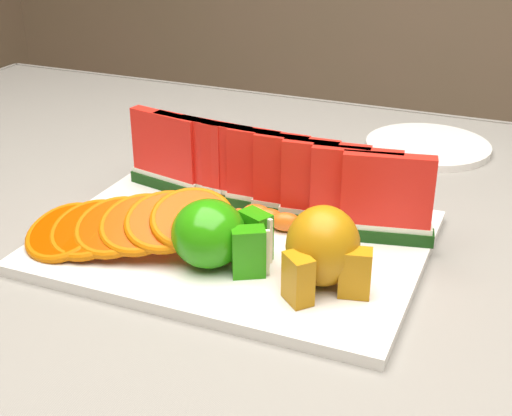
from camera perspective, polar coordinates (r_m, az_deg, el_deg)
The scene contains 11 objects.
table at distance 0.86m, azimuth 0.09°, elevation -8.23°, with size 1.40×0.90×0.75m.
tablecloth at distance 0.82m, azimuth 0.10°, elevation -4.62°, with size 1.53×1.03×0.20m.
platter at distance 0.78m, azimuth -1.62°, elevation -2.67°, with size 0.40×0.30×0.01m.
apple_cluster at distance 0.71m, azimuth -3.22°, elevation -2.19°, with size 0.11×0.09×0.07m.
pear_cluster at distance 0.67m, azimuth 5.41°, elevation -3.32°, with size 0.10×0.10×0.08m.
side_plate at distance 1.08m, azimuth 13.58°, elevation 4.84°, with size 0.23×0.23×0.01m.
fork at distance 1.02m, azimuth -3.28°, elevation 4.22°, with size 0.05×0.19×0.00m.
watermelon_row at distance 0.81m, azimuth 0.95°, elevation 2.62°, with size 0.39×0.07×0.10m.
orange_fan_front at distance 0.75m, azimuth -10.24°, elevation -1.37°, with size 0.24×0.15×0.06m.
orange_fan_back at distance 0.88m, azimuth -0.17°, elevation 2.69°, with size 0.24×0.11×0.04m.
tangerine_segments at distance 0.79m, azimuth -1.06°, elevation -0.70°, with size 0.19×0.05×0.02m.
Camera 1 is at (0.27, -0.66, 1.13)m, focal length 50.00 mm.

